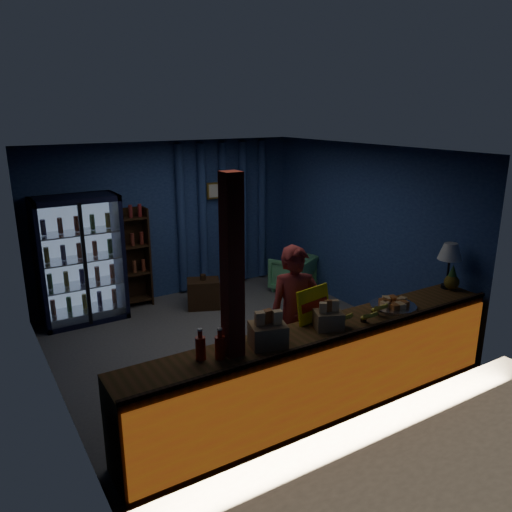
{
  "coord_description": "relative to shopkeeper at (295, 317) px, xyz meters",
  "views": [
    {
      "loc": [
        -3.01,
        -5.49,
        3.09
      ],
      "look_at": [
        0.23,
        -0.2,
        1.25
      ],
      "focal_mm": 35.0,
      "sensor_mm": 36.0,
      "label": 1
    }
  ],
  "objects": [
    {
      "name": "room_walls",
      "position": [
        -0.09,
        1.28,
        0.74
      ],
      "size": [
        4.6,
        4.6,
        4.6
      ],
      "color": "navy",
      "rests_on": "ground"
    },
    {
      "name": "support_post",
      "position": [
        -1.14,
        -0.62,
        0.47
      ],
      "size": [
        0.16,
        0.16,
        2.6
      ],
      "primitive_type": "cube",
      "color": "maroon",
      "rests_on": "ground"
    },
    {
      "name": "framed_picture",
      "position": [
        0.76,
        3.38,
        0.92
      ],
      "size": [
        0.36,
        0.04,
        0.28
      ],
      "color": "gold",
      "rests_on": "room_walls"
    },
    {
      "name": "soda_bottles",
      "position": [
        -1.28,
        -0.58,
        0.24
      ],
      "size": [
        0.39,
        0.17,
        0.29
      ],
      "color": "red",
      "rests_on": "counter"
    },
    {
      "name": "green_chair",
      "position": [
        1.81,
        2.54,
        -0.51
      ],
      "size": [
        0.92,
        0.92,
        0.63
      ],
      "primitive_type": "imported",
      "rotation": [
        0.0,
        0.0,
        3.61
      ],
      "color": "#57AE70",
      "rests_on": "ground"
    },
    {
      "name": "side_table",
      "position": [
        0.11,
        2.65,
        -0.59
      ],
      "size": [
        0.62,
        0.54,
        0.56
      ],
      "color": "#321C0F",
      "rests_on": "ground"
    },
    {
      "name": "shopkeeper",
      "position": [
        0.0,
        0.0,
        0.0
      ],
      "size": [
        0.71,
        0.6,
        1.65
      ],
      "primitive_type": "imported",
      "rotation": [
        0.0,
        0.0,
        -0.41
      ],
      "color": "maroon",
      "rests_on": "ground"
    },
    {
      "name": "snack_box_centre",
      "position": [
        -0.04,
        -0.63,
        0.23
      ],
      "size": [
        0.34,
        0.31,
        0.29
      ],
      "color": "#A58A4F",
      "rests_on": "counter"
    },
    {
      "name": "pineapple",
      "position": [
        1.95,
        -0.56,
        0.25
      ],
      "size": [
        0.18,
        0.18,
        0.31
      ],
      "color": "#806017",
      "rests_on": "counter"
    },
    {
      "name": "yellow_sign",
      "position": [
        -0.06,
        -0.4,
        0.3
      ],
      "size": [
        0.46,
        0.16,
        0.36
      ],
      "color": "#FFF40D",
      "rests_on": "counter"
    },
    {
      "name": "ground",
      "position": [
        -0.09,
        1.28,
        -0.83
      ],
      "size": [
        4.6,
        4.6,
        0.0
      ],
      "primitive_type": "plane",
      "color": "#515154",
      "rests_on": "ground"
    },
    {
      "name": "bottle_shelf",
      "position": [
        -0.79,
        3.34,
        -0.03
      ],
      "size": [
        0.5,
        0.28,
        1.6
      ],
      "color": "#321C0F",
      "rests_on": "ground"
    },
    {
      "name": "pastry_tray",
      "position": [
        0.93,
        -0.58,
        0.15
      ],
      "size": [
        0.52,
        0.52,
        0.08
      ],
      "color": "silver",
      "rests_on": "counter"
    },
    {
      "name": "snack_box_left",
      "position": [
        -0.77,
        -0.63,
        0.25
      ],
      "size": [
        0.39,
        0.35,
        0.35
      ],
      "color": "#A58A4F",
      "rests_on": "counter"
    },
    {
      "name": "curtain_folds",
      "position": [
        0.91,
        3.42,
        0.47
      ],
      "size": [
        1.74,
        0.14,
        2.5
      ],
      "color": "navy",
      "rests_on": "room_walls"
    },
    {
      "name": "beverage_cooler",
      "position": [
        -1.64,
        3.2,
        0.11
      ],
      "size": [
        1.2,
        0.62,
        1.9
      ],
      "color": "black",
      "rests_on": "ground"
    },
    {
      "name": "counter",
      "position": [
        -0.09,
        -0.63,
        -0.35
      ],
      "size": [
        4.4,
        0.57,
        0.99
      ],
      "color": "brown",
      "rests_on": "ground"
    },
    {
      "name": "banana_bunches",
      "position": [
        0.37,
        -0.68,
        0.2
      ],
      "size": [
        0.72,
        0.28,
        0.16
      ],
      "color": "yellow",
      "rests_on": "counter"
    },
    {
      "name": "table_lamp",
      "position": [
        1.96,
        -0.48,
        0.57
      ],
      "size": [
        0.29,
        0.29,
        0.58
      ],
      "color": "black",
      "rests_on": "counter"
    }
  ]
}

